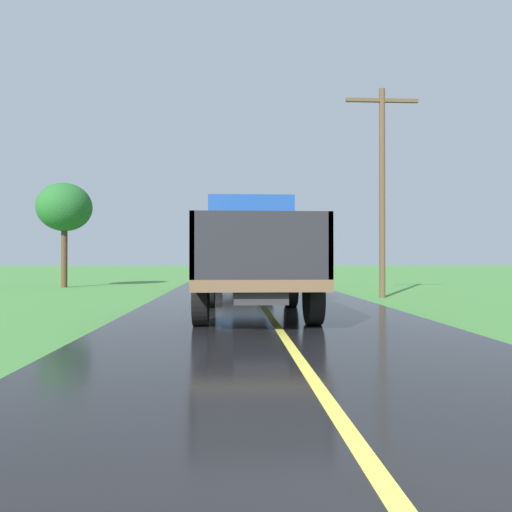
{
  "coord_description": "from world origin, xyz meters",
  "views": [
    {
      "loc": [
        -0.83,
        -1.59,
        1.31
      ],
      "look_at": [
        -0.15,
        11.6,
        1.4
      ],
      "focal_mm": 33.33,
      "sensor_mm": 36.0,
      "label": 1
    }
  ],
  "objects_px": {
    "banana_truck_near": "(252,253)",
    "banana_truck_far": "(242,256)",
    "roadside_tree_near_left": "(64,208)",
    "utility_pole_roadside": "(382,183)"
  },
  "relations": [
    {
      "from": "banana_truck_near",
      "to": "banana_truck_far",
      "type": "height_order",
      "value": "same"
    },
    {
      "from": "roadside_tree_near_left",
      "to": "banana_truck_far",
      "type": "bearing_deg",
      "value": -4.07
    },
    {
      "from": "banana_truck_far",
      "to": "roadside_tree_near_left",
      "type": "bearing_deg",
      "value": 175.93
    },
    {
      "from": "utility_pole_roadside",
      "to": "roadside_tree_near_left",
      "type": "relative_size",
      "value": 1.47
    },
    {
      "from": "banana_truck_far",
      "to": "utility_pole_roadside",
      "type": "height_order",
      "value": "utility_pole_roadside"
    },
    {
      "from": "banana_truck_near",
      "to": "banana_truck_far",
      "type": "distance_m",
      "value": 10.71
    },
    {
      "from": "banana_truck_near",
      "to": "roadside_tree_near_left",
      "type": "xyz_separation_m",
      "value": [
        -8.28,
        11.3,
        2.25
      ]
    },
    {
      "from": "utility_pole_roadside",
      "to": "roadside_tree_near_left",
      "type": "xyz_separation_m",
      "value": [
        -12.93,
        6.6,
        -0.21
      ]
    },
    {
      "from": "utility_pole_roadside",
      "to": "roadside_tree_near_left",
      "type": "distance_m",
      "value": 14.52
    },
    {
      "from": "banana_truck_near",
      "to": "banana_truck_far",
      "type": "xyz_separation_m",
      "value": [
        -0.02,
        10.71,
        0.01
      ]
    }
  ]
}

